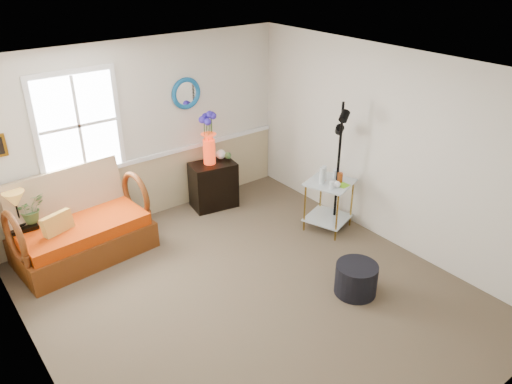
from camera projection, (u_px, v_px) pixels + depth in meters
floor at (250, 295)px, 5.85m from camera, size 4.50×5.00×0.01m
ceiling at (249, 74)px, 4.68m from camera, size 4.50×5.00×0.01m
walls at (250, 197)px, 5.27m from camera, size 4.51×5.01×2.60m
wainscot at (150, 187)px, 7.41m from camera, size 4.46×0.02×0.90m
chair_rail at (148, 158)px, 7.19m from camera, size 4.46×0.04×0.06m
window at (78, 126)px, 6.40m from camera, size 1.14×0.06×1.44m
mirror at (186, 93)px, 7.21m from camera, size 0.47×0.07×0.47m
loveseat at (80, 219)px, 6.36m from camera, size 1.75×1.09×1.10m
throw_pillow at (59, 229)px, 6.14m from camera, size 0.40×0.22×0.39m
lamp_stand at (27, 243)px, 6.34m from camera, size 0.33×0.33×0.56m
table_lamp at (17, 209)px, 6.07m from camera, size 0.33×0.33×0.47m
potted_plant at (31, 211)px, 6.21m from camera, size 0.44×0.46×0.30m
cabinet at (213, 185)px, 7.68m from camera, size 0.73×0.54×0.72m
flower_vase at (209, 139)px, 7.35m from camera, size 0.28×0.28×0.79m
side_table at (328, 205)px, 7.07m from camera, size 0.74×0.74×0.74m
tabletop_items at (333, 175)px, 6.81m from camera, size 0.44×0.44×0.24m
floor_lamp at (338, 167)px, 6.88m from camera, size 0.35×0.35×1.86m
ottoman at (356, 279)px, 5.82m from camera, size 0.64×0.64×0.38m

